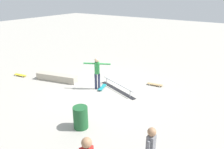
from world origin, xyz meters
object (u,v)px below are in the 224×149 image
skate_ledge (57,77)px  skateboard_main (102,87)px  skater_main (97,71)px  loose_skateboard_natural (155,84)px  grind_rail (118,87)px  loose_skateboard_yellow (20,75)px  trash_bin (81,117)px

skate_ledge → skateboard_main: 2.78m
skater_main → loose_skateboard_natural: bearing=-165.4°
grind_rail → loose_skateboard_yellow: size_ratio=3.02×
skateboard_main → grind_rail: bearing=-84.3°
loose_skateboard_yellow → trash_bin: bearing=153.5°
skater_main → skateboard_main: (-0.17, -0.18, -0.89)m
skater_main → loose_skateboard_natural: size_ratio=2.01×
grind_rail → trash_bin: size_ratio=2.99×
skate_ledge → trash_bin: size_ratio=2.85×
skate_ledge → loose_skateboard_natural: bearing=-153.3°
loose_skateboard_yellow → skater_main: bearing=-177.3°
skater_main → trash_bin: size_ratio=1.99×
grind_rail → trash_bin: bearing=119.7°
loose_skateboard_yellow → trash_bin: 6.63m
skater_main → trash_bin: skater_main is taller
skater_main → trash_bin: (-1.52, 2.96, -0.54)m
loose_skateboard_natural → skate_ledge: bearing=-162.6°
grind_rail → loose_skateboard_natural: (-1.34, -1.56, -0.08)m
skate_ledge → trash_bin: 4.81m
skate_ledge → skateboard_main: (-2.72, -0.58, -0.12)m
grind_rail → trash_bin: trash_bin is taller
grind_rail → loose_skateboard_natural: 2.05m
loose_skateboard_natural → trash_bin: 5.03m
skate_ledge → skateboard_main: skate_ledge is taller
skate_ledge → skater_main: bearing=-171.1°
loose_skateboard_natural → trash_bin: bearing=-107.6°
skater_main → grind_rail: bearing=179.3°
skateboard_main → skate_ledge: bearing=87.4°
grind_rail → trash_bin: 3.48m
skate_ledge → skater_main: skater_main is taller
loose_skateboard_natural → loose_skateboard_yellow: same height
skateboard_main → loose_skateboard_natural: (-2.08, -1.83, 0.00)m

